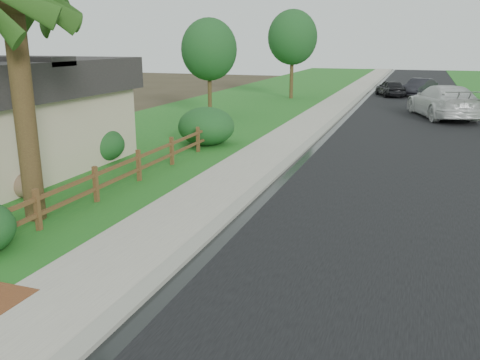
% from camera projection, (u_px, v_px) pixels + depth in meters
% --- Properties ---
extents(ground, '(120.00, 120.00, 0.00)m').
position_uv_depth(ground, '(99.00, 313.00, 8.76)').
color(ground, '#37301E').
extents(road, '(8.00, 90.00, 0.02)m').
position_uv_depth(road, '(414.00, 101.00, 39.13)').
color(road, black).
rests_on(road, ground).
extents(curb, '(0.40, 90.00, 0.12)m').
position_uv_depth(curb, '(359.00, 99.00, 40.46)').
color(curb, gray).
rests_on(curb, ground).
extents(wet_gutter, '(0.50, 90.00, 0.00)m').
position_uv_depth(wet_gutter, '(363.00, 99.00, 40.36)').
color(wet_gutter, black).
rests_on(wet_gutter, road).
extents(sidewalk, '(2.20, 90.00, 0.10)m').
position_uv_depth(sidewalk, '(343.00, 98.00, 40.88)').
color(sidewalk, '#9E968A').
rests_on(sidewalk, ground).
extents(grass_strip, '(1.60, 90.00, 0.06)m').
position_uv_depth(grass_strip, '(319.00, 97.00, 41.49)').
color(grass_strip, '#1B601F').
rests_on(grass_strip, ground).
extents(lawn_near, '(9.00, 90.00, 0.04)m').
position_uv_depth(lawn_near, '(258.00, 95.00, 43.14)').
color(lawn_near, '#1B601F').
rests_on(lawn_near, ground).
extents(ranch_fence, '(0.12, 16.92, 1.10)m').
position_uv_depth(ranch_fence, '(119.00, 173.00, 15.56)').
color(ranch_fence, '#432E16').
rests_on(ranch_fence, ground).
extents(white_suv, '(4.65, 7.27, 1.96)m').
position_uv_depth(white_suv, '(443.00, 101.00, 30.54)').
color(white_suv, silver).
rests_on(white_suv, road).
extents(dark_car_mid, '(2.92, 4.32, 1.37)m').
position_uv_depth(dark_car_mid, '(390.00, 88.00, 42.32)').
color(dark_car_mid, black).
rests_on(dark_car_mid, road).
extents(dark_car_far, '(3.02, 4.58, 1.43)m').
position_uv_depth(dark_car_far, '(419.00, 87.00, 42.79)').
color(dark_car_far, black).
rests_on(dark_car_far, road).
extents(boulder, '(1.37, 1.23, 0.75)m').
position_uv_depth(boulder, '(24.00, 185.00, 15.13)').
color(boulder, brown).
rests_on(boulder, ground).
extents(shrub_c, '(2.44, 2.44, 1.33)m').
position_uv_depth(shrub_c, '(100.00, 145.00, 19.48)').
color(shrub_c, '#19461F').
rests_on(shrub_c, ground).
extents(shrub_d, '(3.28, 3.28, 1.71)m').
position_uv_depth(shrub_d, '(206.00, 126.00, 22.51)').
color(shrub_d, '#19461F').
rests_on(shrub_d, ground).
extents(tree_near_left, '(3.30, 3.30, 5.84)m').
position_uv_depth(tree_near_left, '(209.00, 50.00, 29.83)').
color(tree_near_left, '#332114').
rests_on(tree_near_left, ground).
extents(tree_mid_left, '(3.85, 3.85, 6.89)m').
position_uv_depth(tree_mid_left, '(293.00, 37.00, 39.56)').
color(tree_mid_left, '#332114').
rests_on(tree_mid_left, ground).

